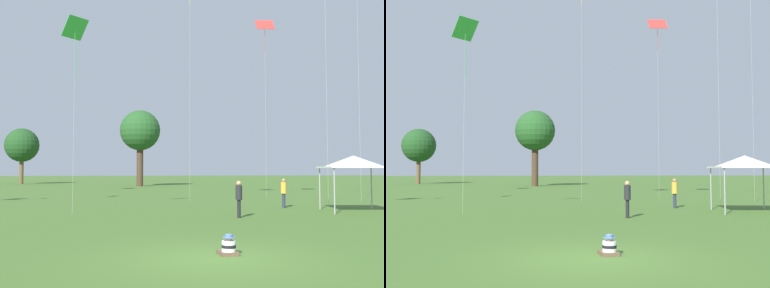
# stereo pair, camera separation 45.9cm
# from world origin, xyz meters

# --- Properties ---
(ground_plane) EXTENTS (300.00, 300.00, 0.00)m
(ground_plane) POSITION_xyz_m (0.00, 0.00, 0.00)
(ground_plane) COLOR #426628
(seated_toddler) EXTENTS (0.51, 0.61, 0.55)m
(seated_toddler) POSITION_xyz_m (0.50, 0.42, 0.21)
(seated_toddler) COLOR brown
(seated_toddler) RESTS_ON ground
(person_standing_2) EXTENTS (0.40, 0.40, 1.68)m
(person_standing_2) POSITION_xyz_m (2.74, 9.11, 1.02)
(person_standing_2) COLOR black
(person_standing_2) RESTS_ON ground
(person_standing_3) EXTENTS (0.43, 0.43, 1.68)m
(person_standing_3) POSITION_xyz_m (6.47, 14.02, 1.01)
(person_standing_3) COLOR #282D42
(person_standing_3) RESTS_ON ground
(canopy_tent) EXTENTS (3.58, 3.58, 2.93)m
(canopy_tent) POSITION_xyz_m (9.37, 11.30, 2.59)
(canopy_tent) COLOR white
(canopy_tent) RESTS_ON ground
(kite_4) EXTENTS (1.37, 1.36, 9.98)m
(kite_4) POSITION_xyz_m (-5.12, 12.26, 9.27)
(kite_4) COLOR green
(kite_4) RESTS_ON ground
(kite_6) EXTENTS (1.47, 1.10, 14.00)m
(kite_6) POSITION_xyz_m (7.89, 22.46, 13.21)
(kite_6) COLOR red
(kite_6) RESTS_ON ground
(distant_tree_0) EXTENTS (5.31, 5.31, 10.03)m
(distant_tree_0) POSITION_xyz_m (-1.67, 48.48, 7.25)
(distant_tree_0) COLOR #473323
(distant_tree_0) RESTS_ON ground
(distant_tree_1) EXTENTS (5.09, 5.09, 8.44)m
(distant_tree_1) POSITION_xyz_m (-19.44, 59.38, 5.84)
(distant_tree_1) COLOR brown
(distant_tree_1) RESTS_ON ground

